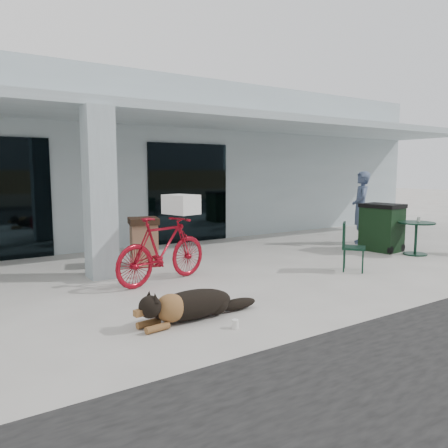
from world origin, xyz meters
TOP-DOWN VIEW (x-y plane):
  - ground at (0.00, 0.00)m, footprint 80.00×80.00m
  - building at (0.00, 8.50)m, footprint 22.00×7.00m
  - storefront_glass_right at (1.80, 4.98)m, footprint 2.40×0.06m
  - column at (-1.50, 2.30)m, footprint 0.50×0.50m
  - overhang at (0.00, 3.60)m, footprint 22.00×2.80m
  - bicycle at (-0.72, 1.33)m, footprint 2.05×1.04m
  - laundry_basket at (-0.29, 1.44)m, footprint 0.58×0.69m
  - dog at (-1.24, -0.67)m, footprint 1.41×0.61m
  - cup_near_dog at (-0.95, -1.25)m, footprint 0.10×0.10m
  - cafe_table_far at (5.37, 0.42)m, footprint 1.00×1.00m
  - cafe_chair_far_a at (2.80, 0.07)m, footprint 0.64×0.64m
  - person at (5.56, 2.20)m, footprint 0.83×0.84m
  - cup_on_table at (5.54, 0.48)m, footprint 0.10×0.10m
  - trash_receptacle at (-0.46, 2.80)m, footprint 0.72×0.72m
  - wheeled_bin at (5.14, 1.20)m, footprint 0.82×0.99m

SIDE VIEW (x-z plane):
  - ground at x=0.00m, z-range 0.00..0.00m
  - cup_near_dog at x=-0.95m, z-range 0.00..0.11m
  - dog at x=-1.24m, z-range 0.00..0.46m
  - cafe_table_far at x=5.37m, z-range 0.00..0.77m
  - cafe_chair_far_a at x=2.80m, z-range 0.00..0.96m
  - trash_receptacle at x=-0.46m, z-range 0.00..1.00m
  - wheeled_bin at x=5.14m, z-range 0.00..1.16m
  - bicycle at x=-0.72m, z-range 0.00..1.18m
  - cup_on_table at x=5.54m, z-range 0.77..0.88m
  - person at x=5.56m, z-range 0.00..1.95m
  - storefront_glass_right at x=1.80m, z-range 0.00..2.70m
  - laundry_basket at x=-0.29m, z-range 1.18..1.54m
  - column at x=-1.50m, z-range 0.00..3.12m
  - building at x=0.00m, z-range 0.00..4.50m
  - overhang at x=0.00m, z-range 3.12..3.30m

